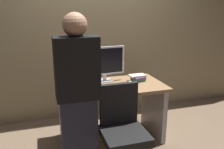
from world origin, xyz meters
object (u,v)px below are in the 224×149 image
person_at_desk (78,99)px  monitor (104,62)px  mouse (131,82)px  keyboard (109,86)px  cup_by_monitor (77,81)px  desk (111,103)px  office_chair (123,135)px  cup_near_keyboard (84,88)px  book_stack (138,78)px

person_at_desk → monitor: bearing=57.5°
person_at_desk → mouse: bearing=35.5°
keyboard → cup_by_monitor: size_ratio=5.14×
mouse → cup_by_monitor: 0.68m
person_at_desk → keyboard: person_at_desk is taller
mouse → desk: bearing=174.9°
office_chair → cup_near_keyboard: size_ratio=10.06×
office_chair → mouse: (0.33, 0.63, 0.34)m
person_at_desk → desk: bearing=48.5°
desk → cup_by_monitor: cup_by_monitor is taller
person_at_desk → monitor: size_ratio=3.03×
office_chair → book_stack: bearing=57.4°
monitor → book_stack: (0.42, -0.10, -0.21)m
desk → keyboard: keyboard is taller
mouse → office_chair: bearing=-117.5°
person_at_desk → cup_by_monitor: size_ratio=19.58×
office_chair → cup_near_keyboard: (-0.28, 0.52, 0.37)m
mouse → book_stack: 0.16m
mouse → cup_by_monitor: cup_by_monitor is taller
keyboard → cup_near_keyboard: bearing=-164.8°
keyboard → cup_near_keyboard: size_ratio=4.60×
keyboard → book_stack: size_ratio=1.98×
office_chair → cup_near_keyboard: office_chair is taller
mouse → monitor: bearing=148.2°
mouse → book_stack: bearing=33.5°
monitor → cup_near_keyboard: size_ratio=5.78×
keyboard → monitor: bearing=91.9°
monitor → cup_near_keyboard: 0.48m
office_chair → book_stack: 0.93m
person_at_desk → monitor: person_at_desk is taller
office_chair → cup_near_keyboard: 0.70m
office_chair → keyboard: bearing=86.5°
keyboard → desk: bearing=58.5°
desk → cup_near_keyboard: size_ratio=14.17×
desk → book_stack: 0.49m
office_chair → person_at_desk: 0.60m
office_chair → mouse: size_ratio=9.40×
person_at_desk → office_chair: bearing=-12.4°
monitor → mouse: 0.42m
cup_near_keyboard → keyboard: bearing=14.0°
keyboard → cup_by_monitor: 0.43m
monitor → cup_near_keyboard: bearing=-137.5°
office_chair → monitor: 1.00m
monitor → mouse: size_ratio=5.40×
monitor → book_stack: bearing=-12.7°
person_at_desk → cup_by_monitor: bearing=82.3°
cup_by_monitor → mouse: bearing=-17.1°
desk → book_stack: book_stack is taller
desk → cup_near_keyboard: cup_near_keyboard is taller
desk → cup_near_keyboard: (-0.35, -0.13, 0.29)m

